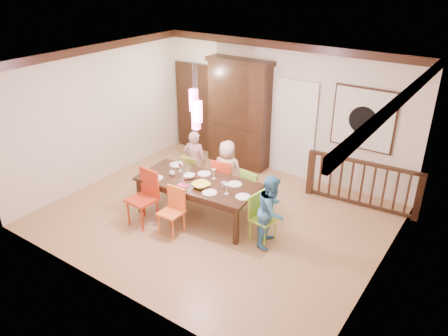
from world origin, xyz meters
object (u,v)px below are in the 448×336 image
Objects in this scene: dining_table at (198,185)px; balustrade at (362,183)px; china_hutch at (239,113)px; person_end_right at (272,211)px; person_far_left at (195,161)px; person_far_mid at (227,171)px; chair_far_left at (194,171)px; chair_end_right at (263,216)px.

balustrade is at bearing 37.37° from dining_table.
person_end_right is at bearing -47.57° from china_hutch.
person_far_mid is at bearing 166.38° from person_far_left.
dining_table is 3.18m from balustrade.
person_far_left reaches higher than person_end_right.
chair_end_right is at bearing 160.85° from chair_far_left.
balustrade is at bearing -155.45° from chair_far_left.
china_hutch reaches higher than balustrade.
person_far_left reaches higher than person_far_mid.
china_hutch is 1.90× the size of person_far_left.
chair_far_left is 2.31m from person_end_right.
china_hutch reaches higher than dining_table.
chair_end_right is (1.38, 0.02, -0.19)m from dining_table.
dining_table is at bearing 132.21° from chair_far_left.
balustrade is 1.69× the size of person_far_left.
dining_table is 0.93× the size of china_hutch.
china_hutch is at bearing -78.62° from person_far_mid.
chair_far_left is at bearing -2.61° from person_far_mid.
dining_table is 1.10m from person_far_left.
balustrade is at bearing -17.92° from chair_end_right.
person_far_left reaches higher than dining_table.
chair_far_left is at bearing 104.17° from person_far_left.
china_hutch is 1.74m from person_far_left.
person_far_left is at bearing 126.67° from dining_table.
person_far_mid is at bearing -168.72° from chair_far_left.
china_hutch is 1.12× the size of balustrade.
person_end_right is at bearing 136.07° from person_far_mid.
chair_end_right reaches higher than chair_far_left.
person_far_left is at bearing -10.94° from person_far_mid.
person_end_right reaches higher than chair_end_right.
china_hutch is at bearing 47.77° from chair_end_right.
chair_end_right is 3.30m from china_hutch.
chair_far_left is 0.74m from person_far_mid.
chair_far_left is 0.64× the size of person_far_left.
china_hutch is 3.37m from person_end_right.
person_far_left is 2.40m from person_end_right.
person_far_mid is at bearing 82.00° from dining_table.
dining_table is 1.82× the size of person_end_right.
person_far_mid reaches higher than chair_far_left.
dining_table is 2.75× the size of chair_far_left.
balustrade is at bearing -6.43° from china_hutch.
person_far_left is at bearing 76.32° from chair_end_right.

